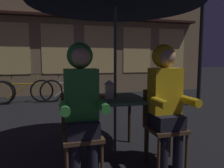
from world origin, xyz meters
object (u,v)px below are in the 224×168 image
street_lamp (203,2)px  bicycle_third (69,89)px  chair_right (163,122)px  lantern (109,89)px  chair_left (81,129)px  person_right_hooded (166,93)px  person_left_hooded (81,97)px  book (98,96)px  bicycle_second (23,91)px  cafe_table (115,106)px

street_lamp → bicycle_third: street_lamp is taller
chair_right → lantern: bearing=146.8°
chair_left → person_right_hooded: bearing=-3.4°
person_left_hooded → book: person_left_hooded is taller
chair_left → book: bearing=59.7°
person_left_hooded → street_lamp: bearing=37.8°
bicycle_second → book: (1.43, -3.76, 0.41)m
chair_right → person_right_hooded: size_ratio=0.62×
person_right_hooded → bicycle_second: person_right_hooded is taller
person_left_hooded → person_right_hooded: (0.96, 0.00, 0.00)m
street_lamp → bicycle_second: 5.43m
person_right_hooded → book: bearing=141.4°
bicycle_third → bicycle_second: bearing=179.2°
chair_left → person_left_hooded: person_left_hooded is taller
chair_left → book: (0.28, 0.48, 0.26)m
bicycle_third → chair_right: bearing=-79.0°
cafe_table → lantern: (-0.08, -0.00, 0.22)m
lantern → bicycle_second: (-1.55, 3.88, -0.51)m
chair_left → chair_right: 0.96m
chair_right → person_left_hooded: size_ratio=0.62×
cafe_table → bicycle_third: size_ratio=0.44×
lantern → bicycle_third: size_ratio=0.14×
chair_right → bicycle_third: (-0.82, 4.22, -0.14)m
person_right_hooded → book: size_ratio=7.00×
lantern → street_lamp: bearing=36.5°
chair_left → person_left_hooded: (-0.00, -0.06, 0.36)m
cafe_table → chair_left: bearing=-142.5°
person_left_hooded → person_right_hooded: 0.96m
chair_right → bicycle_second: size_ratio=0.52×
person_left_hooded → book: (0.28, 0.54, -0.09)m
person_right_hooded → street_lamp: size_ratio=0.36×
cafe_table → person_right_hooded: person_right_hooded is taller
chair_left → person_right_hooded: size_ratio=0.62×
person_left_hooded → person_right_hooded: bearing=0.0°
chair_left → person_right_hooded: person_right_hooded is taller
chair_left → street_lamp: bearing=37.2°
chair_left → person_left_hooded: bearing=-90.0°
chair_left → chair_right: (0.96, 0.00, 0.00)m
cafe_table → bicycle_third: 3.88m
person_left_hooded → chair_left: bearing=90.0°
cafe_table → bicycle_third: (-0.34, 3.86, -0.29)m
street_lamp → bicycle_third: bearing=154.4°
chair_left → bicycle_second: bearing=105.1°
chair_right → person_left_hooded: bearing=-176.6°
chair_left → book: 0.62m
book → chair_left: bearing=-99.8°
cafe_table → person_left_hooded: size_ratio=0.53×
chair_right → person_left_hooded: 1.03m
bicycle_third → book: size_ratio=8.32×
chair_left → bicycle_second: (-1.14, 4.24, -0.14)m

